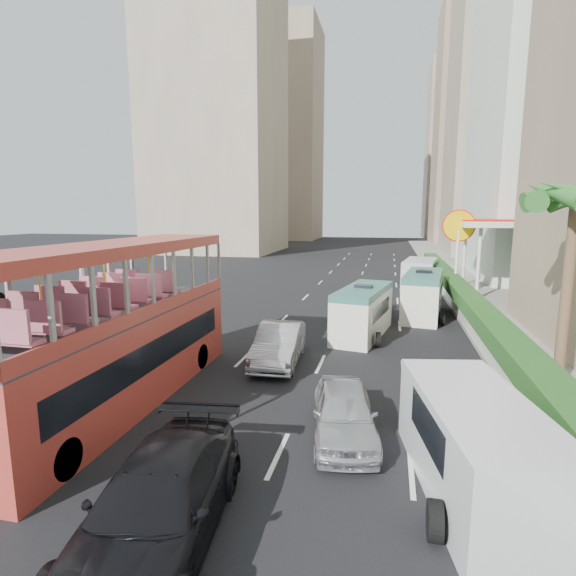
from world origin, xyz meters
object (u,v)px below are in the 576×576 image
(car_silver_lane_a, at_px, (279,362))
(minibus_near, at_px, (363,312))
(car_black, at_px, (160,542))
(minibus_far, at_px, (423,295))
(van_asset, at_px, (364,316))
(panel_van_far, at_px, (420,274))
(double_decker_bus, at_px, (118,325))
(palm_tree, at_px, (567,293))
(panel_van_near, at_px, (476,447))
(car_silver_lane_b, at_px, (344,437))
(shell_station, at_px, (500,258))

(car_silver_lane_a, height_order, minibus_near, minibus_near)
(car_black, height_order, minibus_far, minibus_far)
(van_asset, xyz_separation_m, minibus_far, (3.27, 0.79, 1.28))
(car_silver_lane_a, distance_m, panel_van_far, 21.33)
(double_decker_bus, relative_size, car_black, 2.03)
(van_asset, height_order, palm_tree, palm_tree)
(panel_van_near, bearing_deg, van_asset, 90.69)
(car_silver_lane_b, relative_size, minibus_near, 0.76)
(minibus_far, bearing_deg, double_decker_bus, -116.77)
(van_asset, bearing_deg, car_silver_lane_a, -105.33)
(panel_van_near, bearing_deg, car_silver_lane_a, 119.34)
(car_silver_lane_a, bearing_deg, minibus_far, 53.82)
(van_asset, height_order, panel_van_far, panel_van_far)
(car_silver_lane_a, height_order, car_black, car_black)
(minibus_far, bearing_deg, car_black, -98.51)
(van_asset, height_order, panel_van_near, panel_van_near)
(car_silver_lane_b, height_order, panel_van_near, panel_van_near)
(car_silver_lane_a, bearing_deg, minibus_near, 53.92)
(car_silver_lane_b, xyz_separation_m, minibus_near, (-0.12, 10.35, 1.19))
(car_black, relative_size, minibus_far, 0.94)
(car_silver_lane_b, relative_size, van_asset, 0.81)
(minibus_far, relative_size, palm_tree, 0.90)
(double_decker_bus, height_order, panel_van_far, double_decker_bus)
(car_black, xyz_separation_m, panel_van_far, (6.35, 30.44, 1.13))
(shell_station, bearing_deg, panel_van_far, 159.03)
(panel_van_near, relative_size, shell_station, 0.66)
(panel_van_near, xyz_separation_m, shell_station, (5.95, 25.50, 1.70))
(double_decker_bus, height_order, panel_van_near, double_decker_bus)
(palm_tree, bearing_deg, car_silver_lane_a, 175.13)
(panel_van_near, bearing_deg, palm_tree, 49.62)
(double_decker_bus, bearing_deg, shell_station, 55.18)
(double_decker_bus, bearing_deg, minibus_near, 54.15)
(car_silver_lane_b, bearing_deg, panel_van_far, 73.09)
(double_decker_bus, distance_m, minibus_far, 17.80)
(panel_van_far, bearing_deg, car_silver_lane_b, -88.72)
(car_silver_lane_b, xyz_separation_m, minibus_far, (3.02, 15.29, 1.28))
(palm_tree, bearing_deg, panel_van_near, -119.94)
(minibus_far, bearing_deg, van_asset, -158.42)
(panel_van_far, bearing_deg, car_black, -92.84)
(van_asset, bearing_deg, minibus_far, 16.27)
(panel_van_near, distance_m, palm_tree, 7.86)
(car_silver_lane_b, distance_m, minibus_near, 10.42)
(car_silver_lane_a, xyz_separation_m, minibus_near, (3.03, 4.81, 1.19))
(minibus_near, xyz_separation_m, panel_van_far, (3.60, 15.43, -0.07))
(double_decker_bus, bearing_deg, panel_van_far, 67.15)
(van_asset, distance_m, palm_tree, 12.48)
(car_silver_lane_a, xyz_separation_m, van_asset, (2.91, 8.96, 0.00))
(car_black, relative_size, shell_station, 0.68)
(van_asset, bearing_deg, double_decker_bus, -113.74)
(panel_van_far, distance_m, palm_tree, 21.45)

